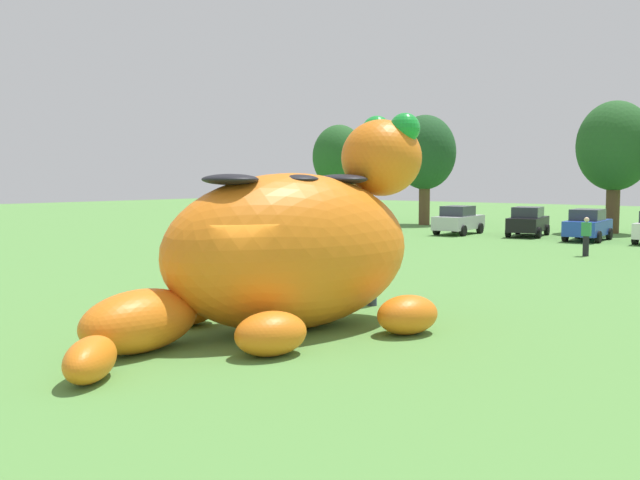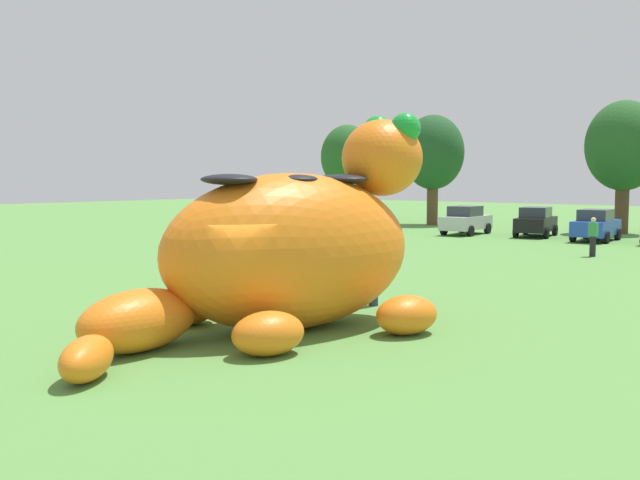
# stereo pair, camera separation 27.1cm
# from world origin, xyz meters

# --- Properties ---
(ground_plane) EXTENTS (160.00, 160.00, 0.00)m
(ground_plane) POSITION_xyz_m (0.00, 0.00, 0.00)
(ground_plane) COLOR #568E42
(giant_inflatable_creature) EXTENTS (5.90, 10.02, 4.98)m
(giant_inflatable_creature) POSITION_xyz_m (0.29, 1.29, 1.82)
(giant_inflatable_creature) COLOR orange
(giant_inflatable_creature) RESTS_ON ground
(car_silver) EXTENTS (2.20, 4.23, 1.72)m
(car_silver) POSITION_xyz_m (-10.17, 28.21, 0.86)
(car_silver) COLOR #B7BABF
(car_silver) RESTS_ON ground
(car_black) EXTENTS (2.56, 4.36, 1.72)m
(car_black) POSITION_xyz_m (-6.31, 29.46, 0.86)
(car_black) COLOR black
(car_black) RESTS_ON ground
(car_blue) EXTENTS (2.23, 4.24, 1.72)m
(car_blue) POSITION_xyz_m (-2.58, 28.69, 0.86)
(car_blue) COLOR #2347B7
(car_blue) RESTS_ON ground
(tree_far_left) EXTENTS (4.35, 4.35, 7.72)m
(tree_far_left) POSITION_xyz_m (-25.53, 36.16, 5.05)
(tree_far_left) COLOR brown
(tree_far_left) RESTS_ON ground
(tree_left) EXTENTS (4.46, 4.46, 7.91)m
(tree_left) POSITION_xyz_m (-16.40, 34.52, 5.17)
(tree_left) COLOR brown
(tree_left) RESTS_ON ground
(tree_mid_left) EXTENTS (4.56, 4.56, 8.09)m
(tree_mid_left) POSITION_xyz_m (-3.26, 35.00, 5.29)
(tree_mid_left) COLOR brown
(tree_mid_left) RESTS_ON ground
(spectator_near_inflatable) EXTENTS (0.38, 0.26, 1.71)m
(spectator_near_inflatable) POSITION_xyz_m (-0.06, 4.91, 0.85)
(spectator_near_inflatable) COLOR #2D334C
(spectator_near_inflatable) RESTS_ON ground
(spectator_mid_field) EXTENTS (0.38, 0.26, 1.71)m
(spectator_mid_field) POSITION_xyz_m (-8.84, 11.33, 0.85)
(spectator_mid_field) COLOR black
(spectator_mid_field) RESTS_ON ground
(spectator_by_cars) EXTENTS (0.38, 0.26, 1.71)m
(spectator_by_cars) POSITION_xyz_m (0.08, 20.85, 0.85)
(spectator_by_cars) COLOR black
(spectator_by_cars) RESTS_ON ground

